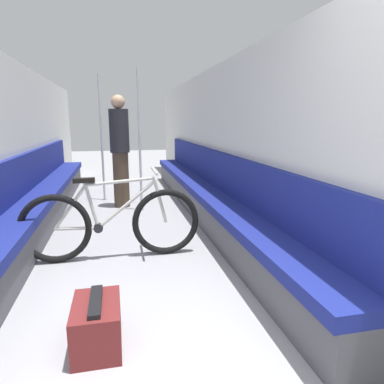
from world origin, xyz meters
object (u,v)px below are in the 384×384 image
bench_seat_row_left (38,203)px  passenger_standing (120,150)px  bicycle (112,224)px  grab_pole_far (140,143)px  grab_pole_near (102,141)px  luggage_bag (97,325)px  bench_seat_row_right (206,195)px

bench_seat_row_left → passenger_standing: bearing=38.2°
bicycle → grab_pole_far: (0.42, 1.87, 0.66)m
bench_seat_row_left → grab_pole_near: 1.76m
grab_pole_far → bicycle: bearing=-102.7°
luggage_bag → bench_seat_row_left: bearing=107.8°
grab_pole_near → luggage_bag: 4.18m
passenger_standing → grab_pole_near: bearing=-71.7°
bench_seat_row_right → bicycle: 1.84m
bicycle → luggage_bag: 1.42m
bench_seat_row_left → luggage_bag: bench_seat_row_left is taller
bench_seat_row_left → bench_seat_row_right: (2.26, 0.00, 0.00)m
bicycle → passenger_standing: passenger_standing is taller
bench_seat_row_right → grab_pole_near: bearing=136.4°
bicycle → luggage_bag: bicycle is taller
bicycle → grab_pole_near: grab_pole_near is taller
bench_seat_row_left → grab_pole_far: size_ratio=3.18×
bench_seat_row_left → grab_pole_near: size_ratio=3.18×
passenger_standing → bench_seat_row_left: bearing=28.4°
grab_pole_near → luggage_bag: bearing=-89.0°
passenger_standing → bench_seat_row_right: bearing=134.4°
bench_seat_row_left → luggage_bag: 2.83m
bench_seat_row_left → bicycle: (0.95, -1.29, 0.05)m
bench_seat_row_left → luggage_bag: bearing=-72.2°
passenger_standing → luggage_bag: passenger_standing is taller
bicycle → bench_seat_row_left: bearing=123.0°
bicycle → grab_pole_near: size_ratio=0.84×
bench_seat_row_right → luggage_bag: bench_seat_row_right is taller
luggage_bag → bicycle: bearing=86.4°
bench_seat_row_right → bicycle: size_ratio=3.80×
grab_pole_far → bench_seat_row_left: bearing=-157.2°
grab_pole_near → grab_pole_far: 1.01m
grab_pole_far → luggage_bag: size_ratio=4.97×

